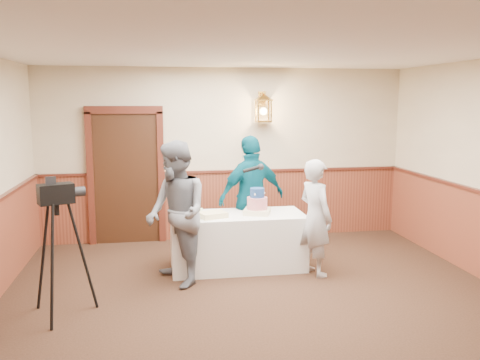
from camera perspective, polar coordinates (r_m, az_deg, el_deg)
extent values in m
plane|color=black|center=(5.37, 3.69, -16.14)|extent=(7.00, 7.00, 0.00)
cube|color=#BBAA8C|center=(8.36, -1.68, 2.92)|extent=(6.00, 0.02, 2.80)
cube|color=white|center=(4.90, 4.03, 15.06)|extent=(6.00, 7.00, 0.02)
cube|color=brown|center=(8.47, -1.64, -2.82)|extent=(5.98, 0.04, 1.10)
cube|color=#4B1D14|center=(8.36, -1.64, 0.98)|extent=(5.98, 0.07, 0.04)
cube|color=black|center=(8.29, -12.64, 0.21)|extent=(1.00, 0.06, 2.10)
cube|color=white|center=(6.99, -0.27, -6.85)|extent=(1.80, 0.80, 0.75)
cube|color=beige|center=(6.91, 1.93, -3.53)|extent=(0.44, 0.44, 0.07)
cylinder|color=#C0031A|center=(6.89, 1.94, -2.60)|extent=(0.27, 0.27, 0.16)
cylinder|color=navy|center=(6.86, 1.95, -1.43)|extent=(0.19, 0.19, 0.13)
cube|color=#E6D689|center=(6.71, -3.11, -3.92)|extent=(0.41, 0.36, 0.07)
cube|color=#8EC990|center=(6.87, -5.50, -3.64)|extent=(0.32, 0.27, 0.07)
imported|color=slate|center=(6.29, -7.17, -3.78)|extent=(0.94, 1.05, 1.80)
cylinder|color=black|center=(6.52, 1.28, 1.21)|extent=(0.23, 0.08, 0.09)
sphere|color=black|center=(6.56, 2.34, 1.47)|extent=(0.08, 0.08, 0.08)
imported|color=#A7A8AD|center=(6.70, 8.47, -4.18)|extent=(0.55, 0.66, 1.53)
imported|color=#05495B|center=(7.29, 1.34, -2.00)|extent=(1.13, 0.77, 1.79)
cube|color=black|center=(5.57, -19.98, -1.46)|extent=(0.40, 0.31, 0.21)
cylinder|color=black|center=(5.63, -17.73, -1.26)|extent=(0.17, 0.15, 0.10)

